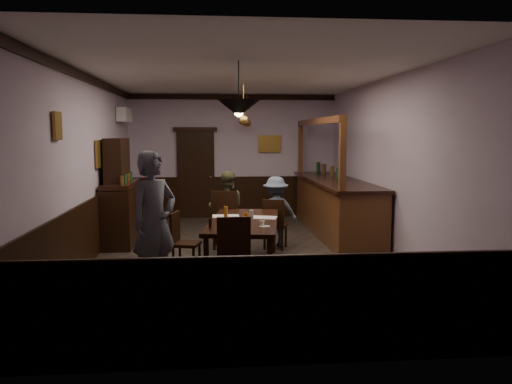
{
  "coord_description": "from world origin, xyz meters",
  "views": [
    {
      "loc": [
        -0.5,
        -8.19,
        2.05
      ],
      "look_at": [
        0.17,
        -0.54,
        1.15
      ],
      "focal_mm": 35.0,
      "sensor_mm": 36.0,
      "label": 1
    }
  ],
  "objects": [
    {
      "name": "beer_glass",
      "position": [
        -0.3,
        -0.67,
        0.85
      ],
      "size": [
        0.06,
        0.06,
        0.2
      ],
      "primitive_type": "cylinder",
      "color": "#BF721E",
      "rests_on": "dining_table"
    },
    {
      "name": "chair_side",
      "position": [
        -0.97,
        -0.8,
        0.49
      ],
      "size": [
        0.47,
        0.47,
        0.89
      ],
      "rotation": [
        0.0,
        0.0,
        1.32
      ],
      "color": "black",
      "rests_on": "ground"
    },
    {
      "name": "picture_left_small",
      "position": [
        -2.46,
        -1.6,
        2.15
      ],
      "size": [
        0.04,
        0.28,
        0.36
      ],
      "color": "olive",
      "rests_on": "ground"
    },
    {
      "name": "coffee_cup",
      "position": [
        0.19,
        -1.29,
        0.8
      ],
      "size": [
        0.09,
        0.09,
        0.07
      ],
      "primitive_type": "imported",
      "rotation": [
        0.0,
        0.0,
        -0.15
      ],
      "color": "white",
      "rests_on": "saucer"
    },
    {
      "name": "person_seated_right",
      "position": [
        0.64,
        0.73,
        0.64
      ],
      "size": [
        0.88,
        0.57,
        1.28
      ],
      "primitive_type": "imported",
      "rotation": [
        0.0,
        0.0,
        3.27
      ],
      "color": "slate",
      "rests_on": "ground"
    },
    {
      "name": "chair_far_right",
      "position": [
        0.59,
        0.46,
        0.5
      ],
      "size": [
        0.5,
        0.5,
        0.9
      ],
      "rotation": [
        0.0,
        0.0,
        2.79
      ],
      "color": "black",
      "rests_on": "ground"
    },
    {
      "name": "ac_unit",
      "position": [
        -2.38,
        2.9,
        2.45
      ],
      "size": [
        0.2,
        0.85,
        0.3
      ],
      "color": "white",
      "rests_on": "ground"
    },
    {
      "name": "pastry_ring_a",
      "position": [
        -0.2,
        -1.24,
        0.79
      ],
      "size": [
        0.13,
        0.13,
        0.04
      ],
      "primitive_type": "torus",
      "color": "#C68C47",
      "rests_on": "pastry_plate"
    },
    {
      "name": "person_seated_left",
      "position": [
        -0.25,
        0.86,
        0.69
      ],
      "size": [
        0.67,
        0.53,
        1.37
      ],
      "primitive_type": "imported",
      "rotation": [
        0.0,
        0.0,
        3.16
      ],
      "color": "brown",
      "rests_on": "ground"
    },
    {
      "name": "soda_can",
      "position": [
        -0.01,
        -0.82,
        0.81
      ],
      "size": [
        0.07,
        0.07,
        0.12
      ],
      "primitive_type": "cylinder",
      "color": "#E45D13",
      "rests_on": "dining_table"
    },
    {
      "name": "sideboard",
      "position": [
        -2.21,
        1.18,
        0.79
      ],
      "size": [
        0.53,
        1.49,
        1.96
      ],
      "color": "black",
      "rests_on": "ground"
    },
    {
      "name": "water_glass",
      "position": [
        0.09,
        -0.75,
        0.82
      ],
      "size": [
        0.06,
        0.06,
        0.15
      ],
      "primitive_type": "cylinder",
      "color": "silver",
      "rests_on": "dining_table"
    },
    {
      "name": "pastry_plate",
      "position": [
        -0.15,
        -1.25,
        0.76
      ],
      "size": [
        0.22,
        0.22,
        0.01
      ],
      "primitive_type": "cylinder",
      "color": "white",
      "rests_on": "dining_table"
    },
    {
      "name": "picture_left_large",
      "position": [
        -2.46,
        0.8,
        1.7
      ],
      "size": [
        0.04,
        0.62,
        0.48
      ],
      "color": "olive",
      "rests_on": "ground"
    },
    {
      "name": "bar_counter",
      "position": [
        1.99,
        1.75,
        0.6
      ],
      "size": [
        0.98,
        4.19,
        2.35
      ],
      "color": "#532616",
      "rests_on": "ground"
    },
    {
      "name": "saucer",
      "position": [
        0.22,
        -1.34,
        0.76
      ],
      "size": [
        0.15,
        0.15,
        0.01
      ],
      "primitive_type": "cylinder",
      "color": "white",
      "rests_on": "dining_table"
    },
    {
      "name": "dining_table",
      "position": [
        -0.03,
        -0.74,
        0.69
      ],
      "size": [
        1.31,
        2.32,
        0.75
      ],
      "rotation": [
        0.0,
        0.0,
        -0.15
      ],
      "color": "black",
      "rests_on": "ground"
    },
    {
      "name": "pepper_mill",
      "position": [
        -0.54,
        -1.38,
        0.82
      ],
      "size": [
        0.04,
        0.04,
        0.14
      ],
      "primitive_type": "cylinder",
      "color": "black",
      "rests_on": "dining_table"
    },
    {
      "name": "picture_back",
      "position": [
        0.9,
        3.96,
        1.8
      ],
      "size": [
        0.55,
        0.04,
        0.42
      ],
      "color": "olive",
      "rests_on": "ground"
    },
    {
      "name": "pendant_iron",
      "position": [
        -0.15,
        -1.53,
        2.38
      ],
      "size": [
        0.56,
        0.56,
        0.73
      ],
      "color": "black",
      "rests_on": "ground"
    },
    {
      "name": "person_standing",
      "position": [
        -1.25,
        -1.82,
        0.92
      ],
      "size": [
        0.79,
        0.78,
        1.84
      ],
      "primitive_type": "imported",
      "rotation": [
        0.0,
        0.0,
        0.76
      ],
      "color": "#595A65",
      "rests_on": "ground"
    },
    {
      "name": "napkin",
      "position": [
        -0.12,
        -0.98,
        0.75
      ],
      "size": [
        0.17,
        0.17,
        0.0
      ],
      "primitive_type": "cube",
      "rotation": [
        0.0,
        0.0,
        -0.15
      ],
      "color": "#FFE45D",
      "rests_on": "dining_table"
    },
    {
      "name": "chair_near",
      "position": [
        -0.23,
        -2.04,
        0.55
      ],
      "size": [
        0.44,
        0.44,
        1.0
      ],
      "rotation": [
        0.0,
        0.0,
        0.02
      ],
      "color": "black",
      "rests_on": "ground"
    },
    {
      "name": "newspaper_right",
      "position": [
        0.28,
        -0.58,
        0.75
      ],
      "size": [
        0.48,
        0.39,
        0.01
      ],
      "primitive_type": "cube",
      "rotation": [
        0.0,
        0.0,
        -0.25
      ],
      "color": "silver",
      "rests_on": "dining_table"
    },
    {
      "name": "newspaper_left",
      "position": [
        -0.3,
        -0.4,
        0.75
      ],
      "size": [
        0.42,
        0.3,
        0.01
      ],
      "primitive_type": "cube",
      "rotation": [
        0.0,
        0.0,
        -0.01
      ],
      "color": "silver",
      "rests_on": "dining_table"
    },
    {
      "name": "room",
      "position": [
        0.0,
        0.0,
        1.5
      ],
      "size": [
        5.01,
        8.01,
        3.01
      ],
      "color": "#2D2621",
      "rests_on": "ground"
    },
    {
      "name": "pendant_brass_mid",
      "position": [
        0.1,
        1.33,
        2.3
      ],
      "size": [
        0.2,
        0.2,
        0.81
      ],
      "color": "#BF8C3F",
      "rests_on": "ground"
    },
    {
      "name": "pastry_ring_b",
      "position": [
        -0.1,
        -1.3,
        0.79
      ],
      "size": [
        0.13,
        0.13,
        0.04
      ],
      "primitive_type": "torus",
      "color": "#C68C47",
      "rests_on": "pastry_plate"
    },
    {
      "name": "door_back",
      "position": [
        -0.9,
        3.95,
        1.05
      ],
      "size": [
        0.9,
        0.06,
        2.1
      ],
      "primitive_type": "cube",
      "color": "black",
      "rests_on": "ground"
    },
    {
      "name": "pendant_brass_far",
      "position": [
        0.3,
        3.34,
        2.3
      ],
      "size": [
        0.2,
        0.2,
        0.81
      ],
      "color": "#BF8C3F",
      "rests_on": "ground"
    },
    {
      "name": "chair_far_left",
      "position": [
        -0.29,
        0.58,
        0.58
      ],
      "size": [
        0.5,
        0.5,
        1.06
      ],
      "rotation": [
        0.0,
        0.0,
        3.03
      ],
      "color": "black",
      "rests_on": "ground"
    }
  ]
}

